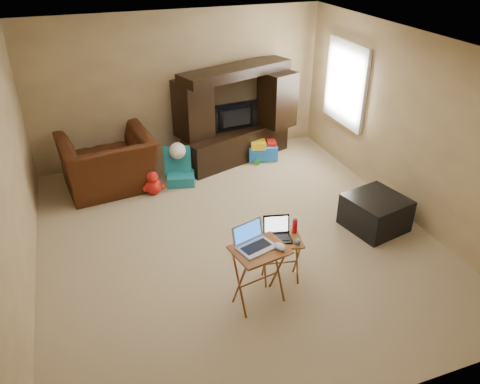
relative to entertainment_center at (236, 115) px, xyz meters
name	(u,v)px	position (x,y,z in m)	size (l,w,h in m)	color
floor	(235,237)	(-0.83, -2.27, -0.83)	(5.50, 5.50, 0.00)	beige
ceiling	(234,46)	(-0.83, -2.27, 1.67)	(5.50, 5.50, 0.00)	silver
wall_back	(180,88)	(-0.83, 0.48, 0.42)	(5.00, 5.00, 0.00)	tan
wall_front	(360,301)	(-0.83, -5.02, 0.42)	(5.00, 5.00, 0.00)	tan
wall_left	(10,186)	(-3.33, -2.27, 0.42)	(5.50, 5.50, 0.00)	tan
wall_right	(407,126)	(1.67, -2.27, 0.42)	(5.50, 5.50, 0.00)	tan
window_pane	(347,84)	(1.65, -0.72, 0.57)	(1.20, 1.20, 0.00)	white
window_frame	(346,84)	(1.63, -0.72, 0.57)	(0.06, 1.14, 1.34)	white
entertainment_center	(236,115)	(0.00, 0.00, 0.00)	(2.02, 0.50, 1.65)	black
television	(237,118)	(0.00, -0.04, -0.03)	(0.84, 0.11, 0.48)	black
recliner	(108,163)	(-2.22, -0.33, -0.39)	(1.34, 1.17, 0.87)	#47210F
child_rocker	(180,167)	(-1.14, -0.53, -0.54)	(0.43, 0.49, 0.57)	#17707F
plush_toy	(153,183)	(-1.63, -0.73, -0.64)	(0.34, 0.29, 0.38)	red
push_toy	(263,150)	(0.42, -0.20, -0.63)	(0.51, 0.36, 0.38)	blue
ottoman	(375,213)	(1.05, -2.69, -0.59)	(0.72, 0.72, 0.46)	black
tray_table_left	(259,276)	(-1.00, -3.52, -0.47)	(0.55, 0.44, 0.72)	brown
tray_table_right	(281,260)	(-0.62, -3.26, -0.54)	(0.44, 0.35, 0.57)	#945623
laptop_left	(256,239)	(-1.03, -3.49, 0.01)	(0.38, 0.31, 0.24)	#BABBBF
laptop_right	(278,230)	(-0.66, -3.24, -0.13)	(0.30, 0.25, 0.24)	black
mouse_left	(280,247)	(-0.81, -3.59, -0.08)	(0.09, 0.15, 0.06)	silver
mouse_right	(297,241)	(-0.49, -3.38, -0.23)	(0.07, 0.12, 0.05)	#3F4044
water_bottle	(295,226)	(-0.43, -3.18, -0.16)	(0.06, 0.06, 0.18)	red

